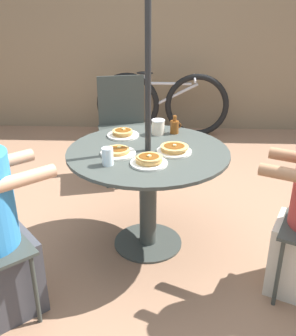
# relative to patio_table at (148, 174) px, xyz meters

# --- Properties ---
(ground_plane) EXTENTS (12.00, 12.00, 0.00)m
(ground_plane) POSITION_rel_patio_table_xyz_m (0.00, 0.00, -0.56)
(ground_plane) COLOR #8C664C
(back_fence) EXTENTS (10.00, 0.06, 1.79)m
(back_fence) POSITION_rel_patio_table_xyz_m (0.00, 2.68, 0.34)
(back_fence) COLOR #7A664C
(back_fence) RESTS_ON ground
(patio_table) EXTENTS (1.07, 1.07, 0.73)m
(patio_table) POSITION_rel_patio_table_xyz_m (0.00, 0.00, 0.00)
(patio_table) COLOR #383D38
(patio_table) RESTS_ON ground
(umbrella_pole) EXTENTS (0.04, 0.04, 2.47)m
(umbrella_pole) POSITION_rel_patio_table_xyz_m (0.00, 0.00, 0.68)
(umbrella_pole) COLOR black
(umbrella_pole) RESTS_ON ground
(patio_chair_south) EXTENTS (0.57, 0.57, 0.95)m
(patio_chair_south) POSITION_rel_patio_table_xyz_m (-0.29, 1.20, -0.01)
(patio_chair_south) COLOR #333833
(patio_chair_south) RESTS_ON ground
(pancake_plate_a) EXTENTS (0.23, 0.23, 0.05)m
(pancake_plate_a) POSITION_rel_patio_table_xyz_m (-0.19, -0.08, 0.19)
(pancake_plate_a) COLOR silver
(pancake_plate_a) RESTS_ON patio_table
(pancake_plate_b) EXTENTS (0.23, 0.23, 0.06)m
(pancake_plate_b) POSITION_rel_patio_table_xyz_m (-0.19, 0.26, 0.19)
(pancake_plate_b) COLOR silver
(pancake_plate_b) RESTS_ON patio_table
(pancake_plate_c) EXTENTS (0.23, 0.23, 0.06)m
(pancake_plate_c) POSITION_rel_patio_table_xyz_m (0.17, -0.03, 0.19)
(pancake_plate_c) COLOR silver
(pancake_plate_c) RESTS_ON patio_table
(pancake_plate_d) EXTENTS (0.23, 0.23, 0.06)m
(pancake_plate_d) POSITION_rel_patio_table_xyz_m (0.02, -0.22, 0.19)
(pancake_plate_d) COLOR silver
(pancake_plate_d) RESTS_ON patio_table
(syrup_bottle) EXTENTS (0.08, 0.06, 0.13)m
(syrup_bottle) POSITION_rel_patio_table_xyz_m (0.18, 0.34, 0.22)
(syrup_bottle) COLOR brown
(syrup_bottle) RESTS_ON patio_table
(coffee_cup) EXTENTS (0.10, 0.10, 0.11)m
(coffee_cup) POSITION_rel_patio_table_xyz_m (0.06, 0.32, 0.23)
(coffee_cup) COLOR beige
(coffee_cup) RESTS_ON patio_table
(drinking_glass_a) EXTENTS (0.07, 0.07, 0.11)m
(drinking_glass_a) POSITION_rel_patio_table_xyz_m (-0.23, -0.24, 0.23)
(drinking_glass_a) COLOR silver
(drinking_glass_a) RESTS_ON patio_table
(bicycle) EXTENTS (1.64, 0.44, 0.80)m
(bicycle) POSITION_rel_patio_table_xyz_m (0.08, 2.36, -0.16)
(bicycle) COLOR black
(bicycle) RESTS_ON ground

